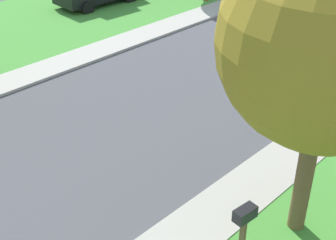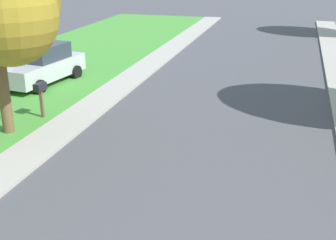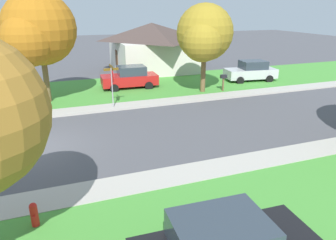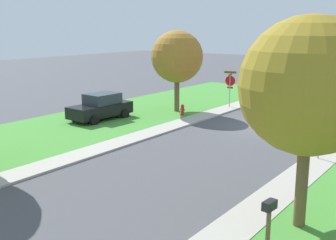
% 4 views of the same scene
% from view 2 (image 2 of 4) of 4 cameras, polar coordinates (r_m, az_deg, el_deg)
% --- Properties ---
extents(sidewalk_west, '(1.40, 56.00, 0.10)m').
position_cam_2_polar(sidewalk_west, '(15.17, -13.68, -1.45)').
color(sidewalk_west, '#ADA89E').
rests_on(sidewalk_west, ground).
extents(car_silver_kerbside_mid, '(2.44, 4.49, 1.76)m').
position_cam_2_polar(car_silver_kerbside_mid, '(20.82, -15.61, 6.70)').
color(car_silver_kerbside_mid, silver).
rests_on(car_silver_kerbside_mid, ground).
extents(mailbox, '(0.29, 0.50, 1.31)m').
position_cam_2_polar(mailbox, '(16.29, -15.71, 3.45)').
color(mailbox, brown).
rests_on(mailbox, ground).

